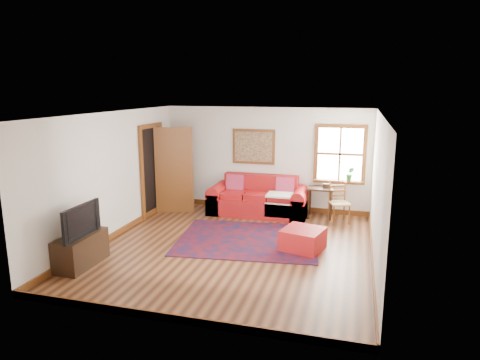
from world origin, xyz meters
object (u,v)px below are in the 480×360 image
(red_ottoman, at_px, (303,239))
(ladder_back_chair, at_px, (339,201))
(media_cabinet, at_px, (81,250))
(red_leather_sofa, at_px, (259,201))
(side_table, at_px, (321,193))

(red_ottoman, distance_m, ladder_back_chair, 2.00)
(ladder_back_chair, xyz_separation_m, media_cabinet, (-4.06, -3.63, -0.20))
(red_leather_sofa, relative_size, side_table, 3.24)
(red_leather_sofa, height_order, ladder_back_chair, red_leather_sofa)
(side_table, distance_m, media_cabinet, 5.30)
(red_ottoman, distance_m, side_table, 2.16)
(red_leather_sofa, xyz_separation_m, red_ottoman, (1.32, -2.05, -0.10))
(red_leather_sofa, height_order, side_table, red_leather_sofa)
(red_leather_sofa, distance_m, side_table, 1.47)
(side_table, bearing_deg, ladder_back_chair, -26.98)
(side_table, bearing_deg, red_ottoman, -93.25)
(side_table, distance_m, ladder_back_chair, 0.49)
(red_ottoman, bearing_deg, side_table, 101.43)
(media_cabinet, bearing_deg, side_table, 46.61)
(ladder_back_chair, bearing_deg, red_leather_sofa, 175.54)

